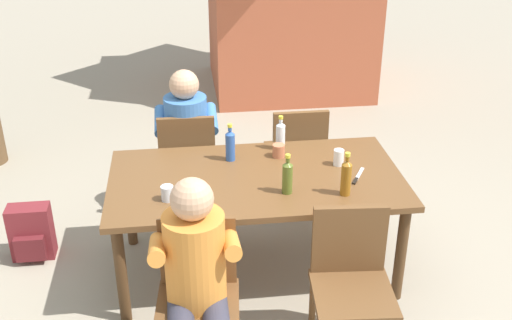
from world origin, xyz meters
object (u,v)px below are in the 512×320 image
Objects in this scene: chair_far_right at (297,151)px; bottle_olive at (287,176)px; chair_far_left at (188,157)px; backpack_by_near_side at (31,234)px; person_in_white_shirt at (196,277)px; cup_white at (339,157)px; dining_table at (256,187)px; bottle_clear at (281,135)px; cup_glass at (167,193)px; table_knife at (358,177)px; chair_near_right at (351,277)px; cup_terracotta at (279,151)px; bottle_blue at (230,145)px; chair_near_left at (198,289)px; bottle_amber at (346,177)px; person_in_plaid_shirt at (187,132)px.

bottle_olive reaches higher than chair_far_right.
backpack_by_near_side is (-1.12, -0.47, -0.30)m from chair_far_left.
person_in_white_shirt is 10.71× the size of cup_white.
dining_table is 7.59× the size of bottle_clear.
cup_glass is (-0.99, -1.03, 0.28)m from chair_far_right.
chair_far_right is 0.95m from table_knife.
chair_near_right is at bearing 7.28° from person_in_white_shirt.
cup_glass is 0.86× the size of cup_white.
person_in_white_shirt is 13.24× the size of cup_terracotta.
chair_far_right is 9.24× the size of cup_glass.
backpack_by_near_side is at bearing 173.57° from cup_white.
bottle_blue reaches higher than bottle_clear.
chair_far_left is 1.07m from cup_glass.
bottle_olive is 0.99× the size of bottle_blue.
cup_glass is at bearing 149.98° from chair_near_right.
bottle_blue is at bearing 75.43° from chair_near_left.
chair_near_left is 3.35× the size of bottle_olive.
table_knife is (0.42, -0.48, -0.10)m from bottle_clear.
backpack_by_near_side is at bearing 168.92° from table_knife.
cup_white is (0.99, -0.70, 0.29)m from chair_far_left.
chair_near_left is 1.81m from chair_far_right.
bottle_olive is 1.91m from backpack_by_near_side.
bottle_amber is (0.93, 0.62, 0.19)m from person_in_white_shirt.
cup_terracotta is at bearing -46.23° from person_in_plaid_shirt.
cup_terracotta is (0.61, -0.64, 0.11)m from person_in_plaid_shirt.
bottle_amber is at bearing 28.70° from chair_near_left.
cup_glass is 1.06× the size of cup_terracotta.
dining_table is 0.66m from table_knife.
bottle_clear is (-0.29, 0.68, -0.01)m from bottle_amber.
bottle_amber reaches higher than bottle_olive.
dining_table is at bearing -119.74° from bottle_clear.
bottle_amber reaches higher than dining_table.
chair_near_left is 0.85m from chair_near_right.
backpack_by_near_side is at bearing 150.37° from cup_glass.
bottle_amber is 2.99× the size of cup_glass.
bottle_olive is at bearing -62.67° from person_in_plaid_shirt.
bottle_clear is (0.65, -0.52, 0.17)m from person_in_plaid_shirt.
bottle_blue reaches higher than chair_far_left.
person_in_white_shirt is 1.00× the size of person_in_plaid_shirt.
backpack_by_near_side is (-1.74, 0.07, -0.57)m from cup_terracotta.
cup_white is at bearing 9.68° from dining_table.
bottle_blue is (-0.65, 0.55, -0.01)m from bottle_amber.
cup_glass is 1.27m from backpack_by_near_side.
chair_near_right is at bearing -98.99° from bottle_amber.
table_knife is at bearing -48.69° from bottle_clear.
cup_glass is at bearing -97.01° from person_in_plaid_shirt.
cup_white is at bearing 81.99° from bottle_amber.
dining_table is at bearing 21.85° from cup_glass.
chair_near_left is at bearing -117.51° from dining_table.
chair_near_left is 1.00× the size of chair_far_left.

